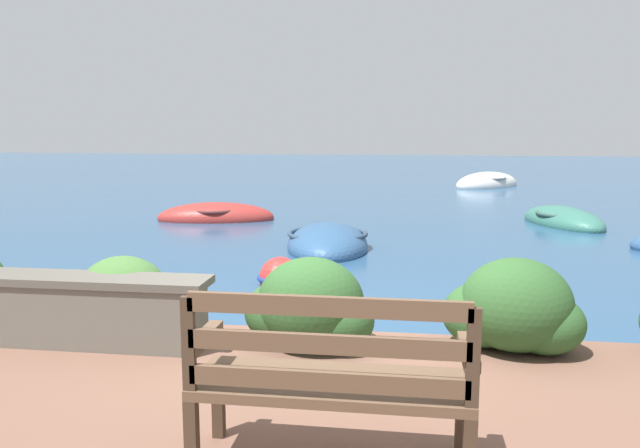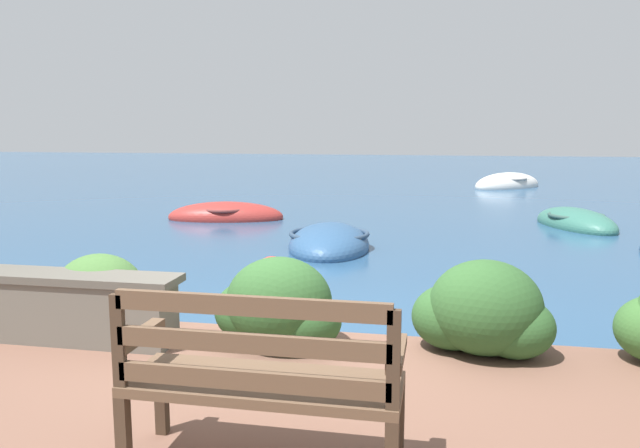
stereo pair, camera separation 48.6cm
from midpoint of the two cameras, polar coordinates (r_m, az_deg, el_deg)
The scene contains 11 objects.
ground_plane at distance 5.39m, azimuth -1.25°, elevation -11.70°, with size 80.00×80.00×0.00m.
park_bench at distance 3.07m, azimuth -0.83°, elevation -13.85°, with size 1.36×0.48×0.93m.
stone_wall at distance 5.41m, azimuth -22.68°, elevation -6.80°, with size 2.50×0.39×0.55m.
hedge_clump_left at distance 5.46m, azimuth -17.18°, elevation -6.38°, with size 0.94×0.68×0.64m.
hedge_clump_centre at distance 4.82m, azimuth -1.01°, elevation -7.67°, with size 1.02×0.74×0.70m.
hedge_clump_right at distance 4.88m, azimuth 17.47°, elevation -7.80°, with size 1.04×0.75×0.71m.
rowboat_nearest at distance 9.86m, azimuth 2.25°, elevation -1.92°, with size 1.50×2.34×0.68m.
rowboat_far at distance 13.14m, azimuth -7.56°, elevation 0.67°, with size 2.56×1.45×0.65m.
rowboat_outer at distance 13.13m, azimuth 23.32°, elevation 0.02°, with size 1.76×2.46×0.63m.
rowboat_distant at distance 21.04m, azimuth 17.39°, elevation 3.40°, with size 2.75×2.75×0.84m.
mooring_buoy at distance 7.62m, azimuth -2.55°, elevation -4.89°, with size 0.56×0.56×0.51m.
Camera 2 is at (1.32, -4.89, 1.88)m, focal length 35.00 mm.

